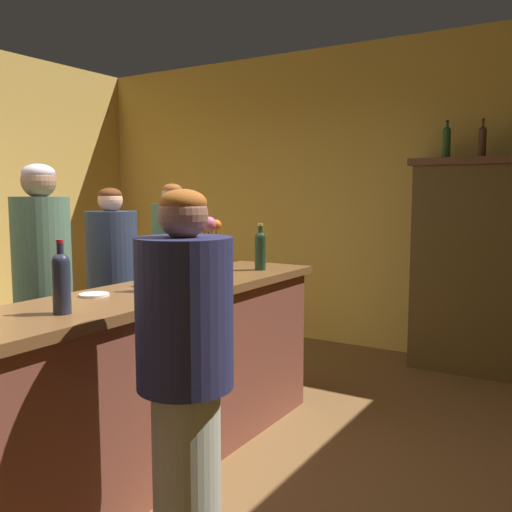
# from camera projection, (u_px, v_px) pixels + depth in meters

# --- Properties ---
(floor) EXTENTS (8.53, 8.53, 0.00)m
(floor) POSITION_uv_depth(u_px,v_px,m) (59.00, 468.00, 3.13)
(floor) COLOR brown
(floor) RESTS_ON ground
(wall_back) EXTENTS (5.61, 0.12, 2.97)m
(wall_back) POSITION_uv_depth(u_px,v_px,m) (318.00, 198.00, 5.79)
(wall_back) COLOR #D8B152
(wall_back) RESTS_ON ground
(bar_counter) EXTENTS (0.61, 2.72, 1.01)m
(bar_counter) POSITION_uv_depth(u_px,v_px,m) (153.00, 380.00, 3.07)
(bar_counter) COLOR brown
(bar_counter) RESTS_ON ground
(display_cabinet) EXTENTS (1.14, 0.44, 1.82)m
(display_cabinet) POSITION_uv_depth(u_px,v_px,m) (479.00, 262.00, 4.73)
(display_cabinet) COLOR #52411D
(display_cabinet) RESTS_ON ground
(wine_bottle_riesling) EXTENTS (0.08, 0.08, 0.29)m
(wine_bottle_riesling) POSITION_uv_depth(u_px,v_px,m) (157.00, 266.00, 2.97)
(wine_bottle_riesling) COLOR #1B2337
(wine_bottle_riesling) RESTS_ON bar_counter
(wine_bottle_chardonnay) EXTENTS (0.08, 0.08, 0.32)m
(wine_bottle_chardonnay) POSITION_uv_depth(u_px,v_px,m) (61.00, 280.00, 2.40)
(wine_bottle_chardonnay) COLOR #232738
(wine_bottle_chardonnay) RESTS_ON bar_counter
(wine_bottle_rose) EXTENTS (0.07, 0.07, 0.31)m
(wine_bottle_rose) POSITION_uv_depth(u_px,v_px,m) (260.00, 249.00, 3.79)
(wine_bottle_rose) COLOR #1C3420
(wine_bottle_rose) RESTS_ON bar_counter
(wine_glass_front) EXTENTS (0.07, 0.07, 0.15)m
(wine_glass_front) POSITION_uv_depth(u_px,v_px,m) (181.00, 267.00, 3.11)
(wine_glass_front) COLOR white
(wine_glass_front) RESTS_ON bar_counter
(wine_glass_mid) EXTENTS (0.07, 0.07, 0.14)m
(wine_glass_mid) POSITION_uv_depth(u_px,v_px,m) (152.00, 267.00, 3.13)
(wine_glass_mid) COLOR white
(wine_glass_mid) RESTS_ON bar_counter
(flower_arrangement) EXTENTS (0.12, 0.14, 0.38)m
(flower_arrangement) POSITION_uv_depth(u_px,v_px,m) (209.00, 248.00, 3.27)
(flower_arrangement) COLOR #4A381E
(flower_arrangement) RESTS_ON bar_counter
(cheese_plate) EXTENTS (0.15, 0.15, 0.01)m
(cheese_plate) POSITION_uv_depth(u_px,v_px,m) (94.00, 295.00, 2.84)
(cheese_plate) COLOR white
(cheese_plate) RESTS_ON bar_counter
(display_bottle_left) EXTENTS (0.07, 0.07, 0.32)m
(display_bottle_left) POSITION_uv_depth(u_px,v_px,m) (447.00, 141.00, 4.77)
(display_bottle_left) COLOR #255226
(display_bottle_left) RESTS_ON display_cabinet
(display_bottle_midleft) EXTENTS (0.06, 0.06, 0.32)m
(display_bottle_midleft) POSITION_uv_depth(u_px,v_px,m) (482.00, 141.00, 4.62)
(display_bottle_midleft) COLOR #4A291D
(display_bottle_midleft) RESTS_ON display_cabinet
(patron_in_navy) EXTENTS (0.35, 0.35, 1.70)m
(patron_in_navy) POSITION_uv_depth(u_px,v_px,m) (43.00, 289.00, 3.43)
(patron_in_navy) COLOR #253344
(patron_in_navy) RESTS_ON ground
(patron_tall) EXTENTS (0.35, 0.35, 1.61)m
(patron_tall) POSITION_uv_depth(u_px,v_px,m) (173.00, 272.00, 4.64)
(patron_tall) COLOR #242D2B
(patron_tall) RESTS_ON ground
(patron_near_entrance) EXTENTS (0.37, 0.37, 1.57)m
(patron_near_entrance) POSITION_uv_depth(u_px,v_px,m) (113.00, 286.00, 4.11)
(patron_near_entrance) COLOR #406142
(patron_near_entrance) RESTS_ON ground
(bartender) EXTENTS (0.39, 0.39, 1.54)m
(bartender) POSITION_uv_depth(u_px,v_px,m) (185.00, 368.00, 2.22)
(bartender) COLOR #AAAF9B
(bartender) RESTS_ON ground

